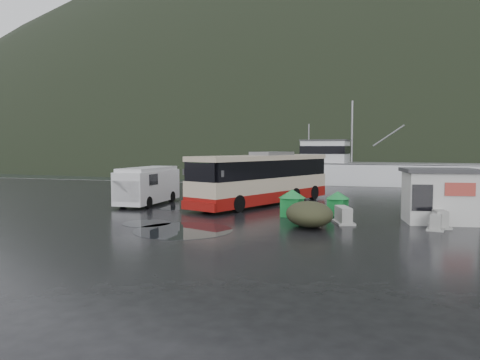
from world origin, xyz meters
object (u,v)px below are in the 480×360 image
(coach_bus, at_px, (263,204))
(jersey_barrier_c, at_px, (436,229))
(jersey_barrier_a, at_px, (343,223))
(jersey_barrier_b, at_px, (437,227))
(waste_bin_right, at_px, (338,215))
(waste_bin_left, at_px, (292,216))
(fishing_trawler, at_px, (378,180))
(white_van, at_px, (148,204))
(ticket_kiosk, at_px, (438,223))
(dome_tent, at_px, (309,227))

(coach_bus, xyz_separation_m, jersey_barrier_c, (9.88, -6.81, 0.00))
(jersey_barrier_a, xyz_separation_m, jersey_barrier_b, (4.30, 0.25, 0.00))
(waste_bin_right, xyz_separation_m, jersey_barrier_a, (0.54, -2.74, 0.00))
(waste_bin_left, bearing_deg, fishing_trawler, 82.48)
(waste_bin_right, distance_m, jersey_barrier_b, 5.44)
(jersey_barrier_b, bearing_deg, white_van, 167.76)
(fishing_trawler, bearing_deg, white_van, -112.95)
(waste_bin_left, bearing_deg, white_van, 166.20)
(white_van, bearing_deg, ticket_kiosk, -9.20)
(waste_bin_left, height_order, jersey_barrier_c, waste_bin_left)
(coach_bus, distance_m, white_van, 7.48)
(waste_bin_left, xyz_separation_m, jersey_barrier_b, (7.13, -1.26, 0.00))
(white_van, relative_size, fishing_trawler, 0.22)
(white_van, distance_m, ticket_kiosk, 17.41)
(jersey_barrier_b, bearing_deg, coach_bus, 148.60)
(jersey_barrier_b, bearing_deg, waste_bin_left, 169.97)
(ticket_kiosk, bearing_deg, fishing_trawler, 87.33)
(coach_bus, bearing_deg, waste_bin_right, -13.14)
(waste_bin_left, distance_m, jersey_barrier_b, 7.24)
(white_van, bearing_deg, fishing_trawler, 62.21)
(waste_bin_left, xyz_separation_m, fishing_trawler, (4.03, 30.52, 0.00))
(waste_bin_left, relative_size, waste_bin_right, 1.11)
(jersey_barrier_a, bearing_deg, dome_tent, -135.20)
(waste_bin_right, relative_size, fishing_trawler, 0.05)
(jersey_barrier_b, relative_size, fishing_trawler, 0.06)
(jersey_barrier_a, bearing_deg, ticket_kiosk, 19.41)
(white_van, height_order, jersey_barrier_a, white_van)
(jersey_barrier_a, bearing_deg, waste_bin_right, 101.12)
(jersey_barrier_b, bearing_deg, jersey_barrier_c, -100.15)
(coach_bus, distance_m, jersey_barrier_a, 8.54)
(white_van, bearing_deg, waste_bin_left, -15.12)
(white_van, distance_m, waste_bin_left, 10.25)
(white_van, height_order, waste_bin_right, white_van)
(fishing_trawler, bearing_deg, ticket_kiosk, -80.37)
(waste_bin_left, height_order, ticket_kiosk, ticket_kiosk)
(white_van, distance_m, fishing_trawler, 31.37)
(coach_bus, xyz_separation_m, dome_tent, (4.26, -7.79, 0.00))
(fishing_trawler, bearing_deg, waste_bin_right, -89.87)
(dome_tent, xyz_separation_m, jersey_barrier_a, (1.45, 1.44, 0.00))
(jersey_barrier_c, bearing_deg, jersey_barrier_b, 79.85)
(waste_bin_left, distance_m, jersey_barrier_a, 3.21)
(jersey_barrier_a, bearing_deg, fishing_trawler, 87.87)
(coach_bus, height_order, white_van, coach_bus)
(dome_tent, bearing_deg, jersey_barrier_c, 9.90)
(jersey_barrier_b, xyz_separation_m, jersey_barrier_c, (-0.13, -0.70, 0.00))
(coach_bus, relative_size, jersey_barrier_b, 7.40)
(jersey_barrier_c, xyz_separation_m, fishing_trawler, (-2.98, 32.49, 0.00))
(jersey_barrier_c, bearing_deg, dome_tent, -170.10)
(ticket_kiosk, relative_size, jersey_barrier_c, 2.36)
(waste_bin_left, distance_m, ticket_kiosk, 7.29)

